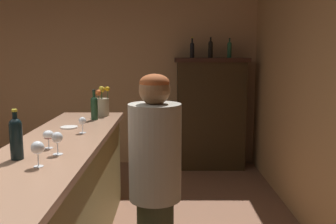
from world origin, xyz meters
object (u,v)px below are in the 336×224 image
(wine_glass_mid, at_px, (59,138))
(wine_glass_spare, at_px, (84,122))
(cheese_plate, at_px, (71,127))
(wine_bottle_riesling, at_px, (18,136))
(wine_glass_rear, at_px, (39,148))
(display_bottle_midleft, at_px, (212,48))
(bar_counter, at_px, (59,207))
(flower_arrangement, at_px, (103,104))
(display_bottle_center, at_px, (231,49))
(wine_bottle_malbec, at_px, (96,107))
(display_cabinet, at_px, (212,111))
(display_bottle_left, at_px, (193,49))
(wine_glass_front, at_px, (50,136))
(bartender, at_px, (156,185))

(wine_glass_mid, distance_m, wine_glass_spare, 0.68)
(cheese_plate, bearing_deg, wine_bottle_riesling, -93.52)
(wine_glass_mid, height_order, wine_glass_rear, wine_glass_rear)
(wine_glass_spare, distance_m, display_bottle_midleft, 2.73)
(bar_counter, relative_size, flower_arrangement, 9.28)
(wine_bottle_riesling, xyz_separation_m, display_bottle_center, (1.84, 3.10, 0.59))
(bar_counter, xyz_separation_m, wine_bottle_malbec, (0.10, 1.04, 0.64))
(wine_bottle_riesling, xyz_separation_m, flower_arrangement, (0.24, 1.70, -0.02))
(wine_bottle_riesling, height_order, display_bottle_midleft, display_bottle_midleft)
(wine_bottle_riesling, relative_size, cheese_plate, 2.05)
(display_cabinet, relative_size, display_bottle_left, 5.55)
(bar_counter, distance_m, display_bottle_center, 3.42)
(wine_glass_spare, relative_size, display_bottle_left, 0.47)
(wine_bottle_riesling, xyz_separation_m, wine_glass_mid, (0.23, 0.11, -0.04))
(wine_glass_front, bearing_deg, wine_bottle_malbec, 85.40)
(bartender, bearing_deg, display_bottle_center, -100.06)
(wine_glass_spare, xyz_separation_m, display_bottle_left, (1.07, 2.30, 0.63))
(wine_bottle_malbec, distance_m, wine_glass_front, 1.18)
(cheese_plate, xyz_separation_m, display_bottle_center, (1.77, 2.08, 0.73))
(display_bottle_center, bearing_deg, wine_glass_mid, -118.33)
(wine_bottle_riesling, relative_size, flower_arrangement, 0.99)
(wine_bottle_riesling, xyz_separation_m, display_bottle_left, (1.30, 3.10, 0.58))
(display_cabinet, distance_m, wine_glass_rear, 3.56)
(bar_counter, distance_m, flower_arrangement, 1.43)
(wine_bottle_malbec, relative_size, display_bottle_center, 1.10)
(display_bottle_left, bearing_deg, bar_counter, -114.00)
(wine_bottle_riesling, bearing_deg, bar_counter, 75.31)
(flower_arrangement, bearing_deg, wine_glass_front, -95.29)
(wine_bottle_malbec, xyz_separation_m, wine_glass_front, (-0.09, -1.18, -0.04))
(flower_arrangement, bearing_deg, display_bottle_center, 41.37)
(display_bottle_left, bearing_deg, wine_bottle_malbec, -123.66)
(display_cabinet, distance_m, wine_glass_front, 3.19)
(bar_counter, bearing_deg, display_bottle_left, 66.00)
(cheese_plate, bearing_deg, display_bottle_left, 59.20)
(display_cabinet, height_order, display_bottle_left, display_bottle_left)
(wine_bottle_riesling, distance_m, wine_glass_front, 0.30)
(wine_glass_spare, bearing_deg, display_bottle_center, 55.21)
(display_bottle_left, xyz_separation_m, display_bottle_midleft, (0.26, 0.00, 0.01))
(bar_counter, xyz_separation_m, wine_glass_spare, (0.13, 0.38, 0.60))
(display_cabinet, bearing_deg, bar_counter, -118.75)
(wine_glass_front, bearing_deg, bar_counter, 91.85)
(wine_glass_mid, distance_m, bartender, 0.72)
(bartender, bearing_deg, cheese_plate, -45.72)
(wine_bottle_riesling, xyz_separation_m, wine_glass_spare, (0.24, 0.80, -0.05))
(wine_glass_mid, relative_size, display_bottle_midleft, 0.52)
(wine_glass_spare, relative_size, display_bottle_center, 0.49)
(wine_bottle_riesling, bearing_deg, wine_glass_rear, -40.58)
(display_bottle_center, bearing_deg, wine_glass_front, -121.40)
(cheese_plate, xyz_separation_m, display_bottle_left, (1.24, 2.08, 0.73))
(bar_counter, height_order, display_cabinet, display_cabinet)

